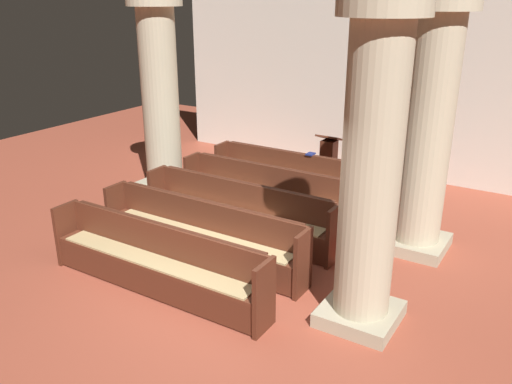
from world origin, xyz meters
TOP-DOWN VIEW (x-y plane):
  - ground_plane at (0.00, 0.00)m, footprint 19.20×19.20m
  - back_wall at (0.00, 6.08)m, footprint 10.00×0.16m
  - pew_row_0 at (-0.79, 3.56)m, footprint 3.38×0.46m
  - pew_row_1 at (-0.79, 2.59)m, footprint 3.38×0.46m
  - pew_row_2 at (-0.79, 1.63)m, footprint 3.38×0.47m
  - pew_row_3 at (-0.79, 0.66)m, footprint 3.38×0.46m
  - pew_row_4 at (-0.79, -0.30)m, footprint 3.38×0.46m
  - pillar_aisle_side at (1.74, 2.75)m, footprint 1.01×1.01m
  - pillar_far_side at (-3.26, 2.72)m, footprint 1.01×1.01m
  - pillar_aisle_rear at (1.74, 0.47)m, footprint 0.95×0.95m
  - lectern at (-0.60, 4.64)m, footprint 0.48×0.45m
  - hymn_book at (-0.57, 3.75)m, footprint 0.13×0.19m
  - kneeler_box_red at (1.06, 2.02)m, footprint 0.33×0.25m

SIDE VIEW (x-z plane):
  - ground_plane at x=0.00m, z-range 0.00..0.00m
  - kneeler_box_red at x=1.06m, z-range 0.00..0.25m
  - lectern at x=-0.60m, z-range -0.09..0.99m
  - pew_row_0 at x=-0.79m, z-range 0.03..0.92m
  - pew_row_1 at x=-0.79m, z-range 0.03..0.92m
  - pew_row_2 at x=-0.79m, z-range 0.03..0.92m
  - pew_row_3 at x=-0.79m, z-range 0.03..0.92m
  - pew_row_4 at x=-0.79m, z-range 0.03..0.92m
  - hymn_book at x=-0.57m, z-range 0.89..0.91m
  - pillar_aisle_rear at x=1.74m, z-range 0.07..3.86m
  - pillar_aisle_side at x=1.74m, z-range 0.07..3.86m
  - pillar_far_side at x=-3.26m, z-range 0.07..3.86m
  - back_wall at x=0.00m, z-range 0.00..4.50m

